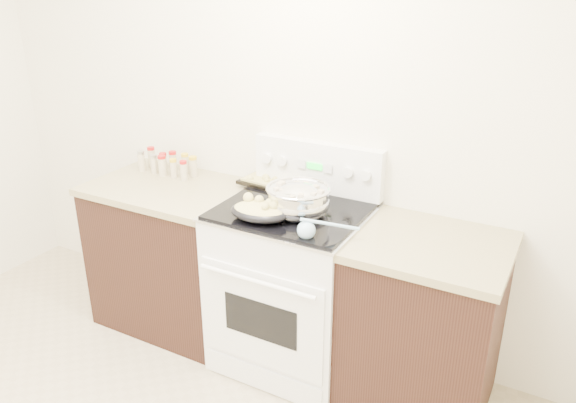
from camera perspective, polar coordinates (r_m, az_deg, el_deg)
The scene contains 9 objects.
counter_left at distance 3.56m, azimuth -11.38°, elevation -5.22°, with size 0.93×0.67×0.92m.
counter_right at distance 2.93m, azimuth 13.50°, elevation -12.03°, with size 0.73×0.67×0.92m.
kitchen_range at distance 3.13m, azimuth 0.48°, elevation -8.31°, with size 0.78×0.73×1.22m.
mixing_bowl at distance 2.82m, azimuth 1.04°, elevation 0.12°, with size 0.37×0.37×0.19m.
roasting_pan at distance 2.78m, azimuth -2.80°, elevation -0.88°, with size 0.33×0.25×0.11m.
baking_sheet at distance 3.25m, azimuth -1.05°, elevation 2.12°, with size 0.43×0.31×0.06m.
wooden_spoon at distance 2.86m, azimuth -2.07°, elevation -0.98°, with size 0.15×0.25×0.04m.
blue_ladle at distance 2.60m, azimuth 2.11°, elevation -2.87°, with size 0.26×0.18×0.11m.
spice_jars at distance 3.55m, azimuth -12.09°, elevation 3.79°, with size 0.39×0.15×0.13m.
Camera 1 is at (1.61, -0.94, 2.10)m, focal length 35.00 mm.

